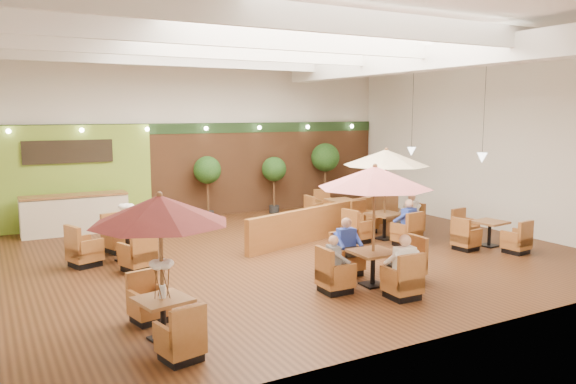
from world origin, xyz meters
TOP-DOWN VIEW (x-y plane):
  - room at (0.25, 1.22)m, footprint 14.04×14.00m
  - service_counter at (-4.40, 5.10)m, footprint 3.00×0.75m
  - booth_divider at (2.17, 1.18)m, footprint 6.56×2.31m
  - table_0 at (-4.39, -3.93)m, footprint 2.19×2.40m
  - table_1 at (0.24, -3.27)m, footprint 2.49×2.49m
  - table_2 at (3.20, 0.07)m, footprint 2.62×2.62m
  - table_3 at (-4.03, 1.18)m, footprint 1.98×2.82m
  - table_4 at (4.88, -1.99)m, footprint 1.62×2.38m
  - table_5 at (3.30, 2.84)m, footprint 1.70×2.52m
  - topiary_0 at (-0.14, 5.30)m, footprint 0.92×0.92m
  - topiary_1 at (2.37, 5.30)m, footprint 0.87×0.87m
  - topiary_2 at (4.53, 5.30)m, footprint 1.05×1.05m
  - diner_0 at (0.24, -4.20)m, footprint 0.42×0.35m
  - diner_1 at (0.24, -2.33)m, footprint 0.42×0.35m
  - diner_2 at (-0.69, -3.27)m, footprint 0.33×0.38m
  - diner_3 at (3.20, -0.88)m, footprint 0.44×0.39m
  - diner_4 at (4.15, 0.07)m, footprint 0.39×0.43m

SIDE VIEW (x-z plane):
  - table_4 at x=4.88m, z-range -0.11..0.76m
  - table_5 at x=3.30m, z-range -0.12..0.82m
  - table_3 at x=-4.03m, z-range -0.33..1.24m
  - booth_divider at x=2.17m, z-range 0.00..0.95m
  - service_counter at x=-4.40m, z-range -0.01..1.17m
  - diner_2 at x=-0.69m, z-range 0.37..1.08m
  - diner_4 at x=4.15m, z-range 0.36..1.14m
  - diner_1 at x=0.24m, z-range 0.36..1.17m
  - diner_0 at x=0.24m, z-range 0.36..1.17m
  - diner_3 at x=3.20m, z-range 0.36..1.18m
  - topiary_1 at x=2.37m, z-range 0.50..2.52m
  - topiary_0 at x=-0.14m, z-range 0.52..2.66m
  - table_1 at x=0.24m, z-range 0.47..3.03m
  - table_2 at x=3.20m, z-range 0.47..3.09m
  - table_0 at x=-4.39m, z-range 0.61..2.99m
  - topiary_2 at x=4.53m, z-range 0.60..3.05m
  - room at x=0.25m, z-range 0.87..6.39m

